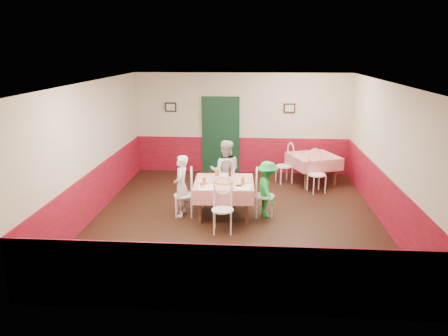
# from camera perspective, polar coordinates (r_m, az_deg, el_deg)

# --- Properties ---
(floor) EXTENTS (7.00, 7.00, 0.00)m
(floor) POSITION_cam_1_polar(r_m,az_deg,el_deg) (9.29, 1.58, -6.36)
(floor) COLOR black
(floor) RESTS_ON ground
(ceiling) EXTENTS (7.00, 7.00, 0.00)m
(ceiling) POSITION_cam_1_polar(r_m,az_deg,el_deg) (8.66, 1.72, 11.13)
(ceiling) COLOR white
(ceiling) RESTS_ON back_wall
(back_wall) EXTENTS (6.00, 0.10, 2.80)m
(back_wall) POSITION_cam_1_polar(r_m,az_deg,el_deg) (12.30, 2.37, 5.82)
(back_wall) COLOR beige
(back_wall) RESTS_ON ground
(front_wall) EXTENTS (6.00, 0.10, 2.80)m
(front_wall) POSITION_cam_1_polar(r_m,az_deg,el_deg) (5.53, 0.05, -6.28)
(front_wall) COLOR beige
(front_wall) RESTS_ON ground
(left_wall) EXTENTS (0.10, 7.00, 2.80)m
(left_wall) POSITION_cam_1_polar(r_m,az_deg,el_deg) (9.48, -16.80, 2.28)
(left_wall) COLOR beige
(left_wall) RESTS_ON ground
(right_wall) EXTENTS (0.10, 7.00, 2.80)m
(right_wall) POSITION_cam_1_polar(r_m,az_deg,el_deg) (9.25, 20.57, 1.64)
(right_wall) COLOR beige
(right_wall) RESTS_ON ground
(wainscot_back) EXTENTS (6.00, 0.03, 1.00)m
(wainscot_back) POSITION_cam_1_polar(r_m,az_deg,el_deg) (12.47, 2.32, 1.72)
(wainscot_back) COLOR maroon
(wainscot_back) RESTS_ON ground
(wainscot_front) EXTENTS (6.00, 0.03, 1.00)m
(wainscot_front) POSITION_cam_1_polar(r_m,az_deg,el_deg) (5.93, 0.06, -14.33)
(wainscot_front) COLOR maroon
(wainscot_front) RESTS_ON ground
(wainscot_left) EXTENTS (0.03, 7.00, 1.00)m
(wainscot_left) POSITION_cam_1_polar(r_m,az_deg,el_deg) (9.71, -16.30, -2.89)
(wainscot_left) COLOR maroon
(wainscot_left) RESTS_ON ground
(wainscot_right) EXTENTS (0.03, 7.00, 1.00)m
(wainscot_right) POSITION_cam_1_polar(r_m,az_deg,el_deg) (9.48, 19.97, -3.65)
(wainscot_right) COLOR maroon
(wainscot_right) RESTS_ON ground
(door) EXTENTS (0.96, 0.06, 2.10)m
(door) POSITION_cam_1_polar(r_m,az_deg,el_deg) (12.35, -0.45, 4.21)
(door) COLOR black
(door) RESTS_ON ground
(picture_left) EXTENTS (0.32, 0.03, 0.26)m
(picture_left) POSITION_cam_1_polar(r_m,az_deg,el_deg) (12.41, -6.98, 7.90)
(picture_left) COLOR black
(picture_left) RESTS_ON back_wall
(picture_right) EXTENTS (0.32, 0.03, 0.26)m
(picture_right) POSITION_cam_1_polar(r_m,az_deg,el_deg) (12.22, 8.54, 7.73)
(picture_right) COLOR black
(picture_right) RESTS_ON back_wall
(thermostat) EXTENTS (0.10, 0.03, 0.10)m
(thermostat) POSITION_cam_1_polar(r_m,az_deg,el_deg) (12.44, -6.47, 6.31)
(thermostat) COLOR white
(thermostat) RESTS_ON back_wall
(main_table) EXTENTS (1.27, 1.27, 0.77)m
(main_table) POSITION_cam_1_polar(r_m,az_deg,el_deg) (9.22, 0.00, -4.05)
(main_table) COLOR red
(main_table) RESTS_ON ground
(second_table) EXTENTS (1.45, 1.45, 0.77)m
(second_table) POSITION_cam_1_polar(r_m,az_deg,el_deg) (11.66, 11.53, -0.18)
(second_table) COLOR red
(second_table) RESTS_ON ground
(chair_left) EXTENTS (0.47, 0.47, 0.90)m
(chair_left) POSITION_cam_1_polar(r_m,az_deg,el_deg) (9.26, -5.28, -3.54)
(chair_left) COLOR white
(chair_left) RESTS_ON ground
(chair_right) EXTENTS (0.43, 0.43, 0.90)m
(chair_right) POSITION_cam_1_polar(r_m,az_deg,el_deg) (9.21, 5.31, -3.65)
(chair_right) COLOR white
(chair_right) RESTS_ON ground
(chair_far) EXTENTS (0.51, 0.51, 0.90)m
(chair_far) POSITION_cam_1_polar(r_m,az_deg,el_deg) (10.00, 0.15, -2.02)
(chair_far) COLOR white
(chair_far) RESTS_ON ground
(chair_near) EXTENTS (0.44, 0.44, 0.90)m
(chair_near) POSITION_cam_1_polar(r_m,az_deg,el_deg) (8.39, -0.18, -5.50)
(chair_near) COLOR white
(chair_near) RESTS_ON ground
(chair_second_a) EXTENTS (0.54, 0.54, 0.90)m
(chair_second_a) POSITION_cam_1_polar(r_m,az_deg,el_deg) (11.57, 7.87, 0.25)
(chair_second_a) COLOR white
(chair_second_a) RESTS_ON ground
(chair_second_b) EXTENTS (0.54, 0.54, 0.90)m
(chair_second_b) POSITION_cam_1_polar(r_m,az_deg,el_deg) (10.93, 12.04, -0.86)
(chair_second_b) COLOR white
(chair_second_b) RESTS_ON ground
(pizza) EXTENTS (0.42, 0.42, 0.03)m
(pizza) POSITION_cam_1_polar(r_m,az_deg,el_deg) (9.04, -0.05, -1.79)
(pizza) COLOR #B74723
(pizza) RESTS_ON main_table
(plate_left) EXTENTS (0.26, 0.26, 0.01)m
(plate_left) POSITION_cam_1_polar(r_m,az_deg,el_deg) (9.11, -2.75, -1.71)
(plate_left) COLOR white
(plate_left) RESTS_ON main_table
(plate_right) EXTENTS (0.26, 0.26, 0.01)m
(plate_right) POSITION_cam_1_polar(r_m,az_deg,el_deg) (9.10, 2.53, -1.71)
(plate_right) COLOR white
(plate_right) RESTS_ON main_table
(plate_far) EXTENTS (0.26, 0.26, 0.01)m
(plate_far) POSITION_cam_1_polar(r_m,az_deg,el_deg) (9.51, 0.08, -0.94)
(plate_far) COLOR white
(plate_far) RESTS_ON main_table
(glass_a) EXTENTS (0.09, 0.09, 0.15)m
(glass_a) POSITION_cam_1_polar(r_m,az_deg,el_deg) (8.84, -2.58, -1.76)
(glass_a) COLOR #BF7219
(glass_a) RESTS_ON main_table
(glass_b) EXTENTS (0.08, 0.08, 0.15)m
(glass_b) POSITION_cam_1_polar(r_m,az_deg,el_deg) (8.86, 2.46, -1.74)
(glass_b) COLOR #BF7219
(glass_b) RESTS_ON main_table
(glass_c) EXTENTS (0.09, 0.09, 0.15)m
(glass_c) POSITION_cam_1_polar(r_m,az_deg,el_deg) (9.47, -0.95, -0.59)
(glass_c) COLOR #BF7219
(glass_c) RESTS_ON main_table
(beer_bottle) EXTENTS (0.06, 0.06, 0.22)m
(beer_bottle) POSITION_cam_1_polar(r_m,az_deg,el_deg) (9.43, 0.76, -0.43)
(beer_bottle) COLOR #381C0A
(beer_bottle) RESTS_ON main_table
(shaker_a) EXTENTS (0.04, 0.04, 0.09)m
(shaker_a) POSITION_cam_1_polar(r_m,az_deg,el_deg) (8.68, -2.68, -2.32)
(shaker_a) COLOR silver
(shaker_a) RESTS_ON main_table
(shaker_b) EXTENTS (0.04, 0.04, 0.09)m
(shaker_b) POSITION_cam_1_polar(r_m,az_deg,el_deg) (8.66, -2.65, -2.37)
(shaker_b) COLOR silver
(shaker_b) RESTS_ON main_table
(shaker_c) EXTENTS (0.04, 0.04, 0.09)m
(shaker_c) POSITION_cam_1_polar(r_m,az_deg,el_deg) (8.76, -3.01, -2.16)
(shaker_c) COLOR #B23319
(shaker_c) RESTS_ON main_table
(menu_left) EXTENTS (0.37, 0.45, 0.00)m
(menu_left) POSITION_cam_1_polar(r_m,az_deg,el_deg) (8.72, -2.36, -2.52)
(menu_left) COLOR white
(menu_left) RESTS_ON main_table
(menu_right) EXTENTS (0.36, 0.44, 0.00)m
(menu_right) POSITION_cam_1_polar(r_m,az_deg,el_deg) (8.75, 2.57, -2.48)
(menu_right) COLOR white
(menu_right) RESTS_ON main_table
(wallet) EXTENTS (0.11, 0.09, 0.02)m
(wallet) POSITION_cam_1_polar(r_m,az_deg,el_deg) (8.79, 1.95, -2.31)
(wallet) COLOR black
(wallet) RESTS_ON main_table
(diner_left) EXTENTS (0.33, 0.49, 1.31)m
(diner_left) POSITION_cam_1_polar(r_m,az_deg,el_deg) (9.20, -5.62, -2.33)
(diner_left) COLOR gray
(diner_left) RESTS_ON ground
(diner_far) EXTENTS (0.71, 0.56, 1.45)m
(diner_far) POSITION_cam_1_polar(r_m,az_deg,el_deg) (9.97, 0.16, -0.43)
(diner_far) COLOR gray
(diner_far) RESTS_ON ground
(diner_right) EXTENTS (0.60, 0.85, 1.19)m
(diner_right) POSITION_cam_1_polar(r_m,az_deg,el_deg) (9.16, 5.64, -2.78)
(diner_right) COLOR gray
(diner_right) RESTS_ON ground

